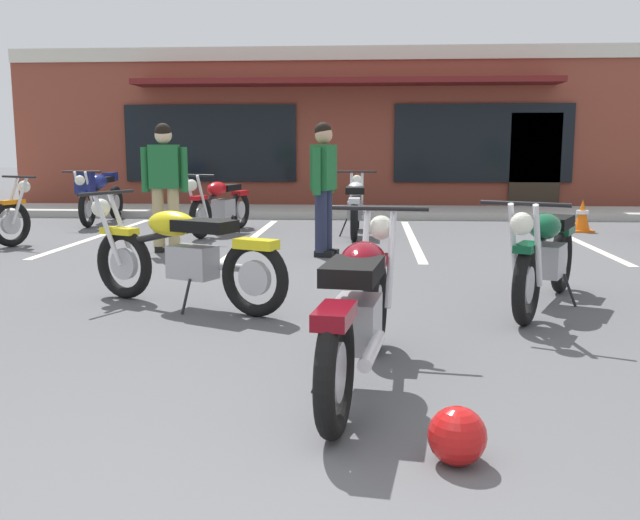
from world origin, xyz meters
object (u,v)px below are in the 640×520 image
(person_in_shorts_foreground, at_px, (324,181))
(person_by_back_row, at_px, (165,180))
(motorcycle_foreground_classic, at_px, (360,308))
(motorcycle_blue_standard, at_px, (356,206))
(motorcycle_silver_naked, at_px, (99,194))
(helmet_on_pavement, at_px, (457,436))
(motorcycle_black_cruiser, at_px, (546,255))
(motorcycle_red_sportbike, at_px, (221,205))
(traffic_cone, at_px, (582,216))
(motorcycle_green_cafe_racer, at_px, (183,254))

(person_in_shorts_foreground, xyz_separation_m, person_by_back_row, (-2.08, 0.18, 0.00))
(motorcycle_foreground_classic, bearing_deg, motorcycle_blue_standard, 91.37)
(motorcycle_silver_naked, bearing_deg, helmet_on_pavement, -61.04)
(motorcycle_black_cruiser, bearing_deg, person_in_shorts_foreground, 126.71)
(motorcycle_red_sportbike, relative_size, traffic_cone, 3.92)
(motorcycle_silver_naked, bearing_deg, motorcycle_black_cruiser, -44.88)
(motorcycle_silver_naked, xyz_separation_m, person_by_back_row, (2.19, -3.34, 0.42))
(motorcycle_blue_standard, bearing_deg, motorcycle_green_cafe_racer, -105.05)
(motorcycle_foreground_classic, height_order, motorcycle_blue_standard, same)
(motorcycle_foreground_classic, xyz_separation_m, person_by_back_row, (-2.61, 5.12, 0.49))
(motorcycle_foreground_classic, bearing_deg, motorcycle_silver_naked, 119.53)
(motorcycle_red_sportbike, xyz_separation_m, motorcycle_silver_naked, (-2.47, 1.28, 0.07))
(motorcycle_blue_standard, height_order, helmet_on_pavement, motorcycle_blue_standard)
(helmet_on_pavement, relative_size, traffic_cone, 0.49)
(motorcycle_red_sportbike, xyz_separation_m, person_in_shorts_foreground, (1.79, -2.24, 0.49))
(motorcycle_black_cruiser, bearing_deg, person_by_back_row, 144.42)
(motorcycle_red_sportbike, relative_size, motorcycle_black_cruiser, 1.06)
(motorcycle_green_cafe_racer, relative_size, person_by_back_row, 1.17)
(motorcycle_black_cruiser, relative_size, motorcycle_green_cafe_racer, 1.00)
(person_in_shorts_foreground, relative_size, helmet_on_pavement, 6.44)
(motorcycle_blue_standard, relative_size, traffic_cone, 3.97)
(motorcycle_black_cruiser, distance_m, person_by_back_row, 5.15)
(motorcycle_silver_naked, distance_m, motorcycle_blue_standard, 4.83)
(motorcycle_silver_naked, relative_size, person_by_back_row, 1.26)
(motorcycle_black_cruiser, relative_size, person_in_shorts_foreground, 1.17)
(motorcycle_black_cruiser, xyz_separation_m, motorcycle_silver_naked, (-6.35, 6.33, 0.07))
(motorcycle_black_cruiser, bearing_deg, traffic_cone, 71.04)
(motorcycle_blue_standard, height_order, traffic_cone, motorcycle_blue_standard)
(motorcycle_foreground_classic, relative_size, motorcycle_silver_naked, 1.00)
(motorcycle_red_sportbike, xyz_separation_m, motorcycle_blue_standard, (2.15, -0.09, 0.00))
(motorcycle_black_cruiser, xyz_separation_m, person_by_back_row, (-4.17, 2.98, 0.49))
(motorcycle_silver_naked, height_order, person_by_back_row, person_by_back_row)
(motorcycle_green_cafe_racer, height_order, person_by_back_row, person_by_back_row)
(person_in_shorts_foreground, bearing_deg, motorcycle_black_cruiser, -53.29)
(person_by_back_row, xyz_separation_m, helmet_on_pavement, (3.05, -6.12, -0.82))
(person_in_shorts_foreground, relative_size, traffic_cone, 3.16)
(motorcycle_foreground_classic, xyz_separation_m, person_in_shorts_foreground, (-0.53, 4.94, 0.49))
(motorcycle_black_cruiser, relative_size, traffic_cone, 3.71)
(motorcycle_silver_naked, relative_size, helmet_on_pavement, 8.10)
(motorcycle_silver_naked, height_order, motorcycle_green_cafe_racer, same)
(helmet_on_pavement, bearing_deg, motorcycle_green_cafe_racer, 123.86)
(motorcycle_silver_naked, xyz_separation_m, helmet_on_pavement, (5.24, -9.46, -0.40))
(motorcycle_black_cruiser, height_order, person_in_shorts_foreground, person_in_shorts_foreground)
(motorcycle_silver_naked, xyz_separation_m, motorcycle_green_cafe_racer, (3.25, -6.50, -0.07))
(helmet_on_pavement, bearing_deg, motorcycle_blue_standard, 94.32)
(motorcycle_foreground_classic, xyz_separation_m, motorcycle_black_cruiser, (1.56, 2.14, 0.00))
(motorcycle_foreground_classic, distance_m, motorcycle_blue_standard, 7.09)
(motorcycle_foreground_classic, height_order, motorcycle_black_cruiser, same)
(motorcycle_blue_standard, distance_m, motorcycle_green_cafe_racer, 5.30)
(person_by_back_row, bearing_deg, motorcycle_red_sportbike, 82.04)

